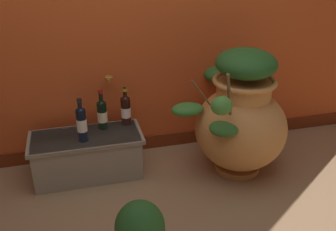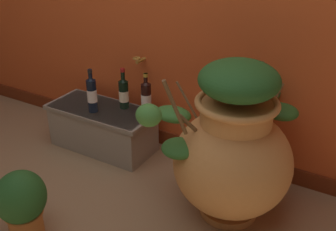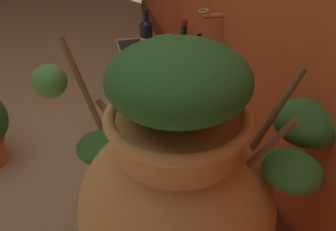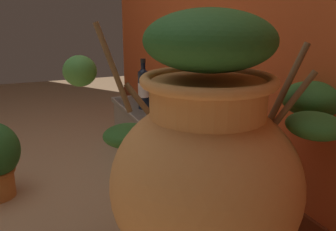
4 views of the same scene
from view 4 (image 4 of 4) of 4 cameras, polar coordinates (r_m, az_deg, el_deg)
ground_plane at (r=1.90m, az=-21.33°, el=-14.71°), size 7.00×7.00×0.00m
terracotta_urn at (r=1.29m, az=6.10°, el=-7.06°), size 0.85×0.99×0.95m
stone_ledge at (r=2.41m, az=-2.07°, el=-2.30°), size 0.81×0.37×0.33m
wine_bottle_left at (r=2.33m, az=-3.82°, el=4.44°), size 0.07×0.07×0.32m
wine_bottle_middle at (r=2.24m, az=1.42°, el=3.56°), size 0.07×0.07×0.30m
wine_bottle_right at (r=2.09m, az=3.90°, el=2.67°), size 0.07×0.07×0.29m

